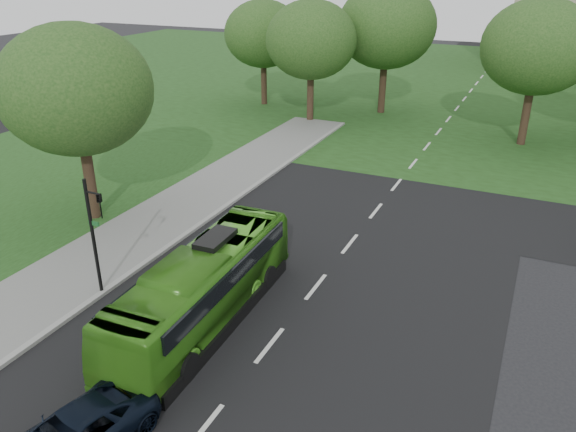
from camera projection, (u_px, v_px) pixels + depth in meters
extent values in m
plane|color=black|center=(295.00, 314.00, 20.04)|extent=(160.00, 160.00, 0.00)
cube|color=black|center=(420.00, 155.00, 36.57)|extent=(14.00, 120.00, 0.01)
cube|color=black|center=(396.00, 185.00, 31.61)|extent=(80.00, 12.00, 0.01)
cube|color=silver|center=(401.00, 179.00, 32.43)|extent=(0.15, 90.00, 0.01)
cube|color=gray|center=(38.00, 339.00, 18.59)|extent=(0.25, 60.00, 0.15)
cube|color=#1F4316|center=(475.00, 85.00, 57.22)|extent=(120.00, 60.00, 0.01)
cube|color=#1F4316|center=(10.00, 183.00, 31.82)|extent=(18.00, 60.00, 0.01)
cylinder|color=black|center=(310.00, 99.00, 43.64)|extent=(0.52, 0.52, 3.44)
ellipsoid|color=#1A4517|center=(311.00, 40.00, 41.80)|extent=(6.83, 6.83, 5.81)
cylinder|color=black|center=(382.00, 90.00, 46.12)|extent=(0.57, 0.57, 3.77)
ellipsoid|color=#1A4517|center=(387.00, 26.00, 44.06)|extent=(7.75, 7.75, 6.58)
cylinder|color=black|center=(525.00, 118.00, 37.99)|extent=(0.54, 0.54, 3.61)
ellipsoid|color=#1A4517|center=(538.00, 47.00, 36.06)|extent=(7.18, 7.18, 6.10)
cylinder|color=black|center=(264.00, 85.00, 48.97)|extent=(0.50, 0.50, 3.34)
ellipsoid|color=#1A4517|center=(263.00, 34.00, 47.20)|extent=(6.54, 6.54, 5.56)
cylinder|color=black|center=(90.00, 184.00, 26.98)|extent=(0.52, 0.52, 3.48)
ellipsoid|color=#1A4517|center=(76.00, 90.00, 25.11)|extent=(6.92, 6.92, 5.88)
imported|color=#42941F|center=(204.00, 287.00, 19.16)|extent=(2.55, 9.64, 2.67)
cylinder|color=black|center=(93.00, 239.00, 20.33)|extent=(0.13, 0.13, 4.63)
cylinder|color=black|center=(93.00, 193.00, 19.44)|extent=(0.65, 0.07, 0.07)
imported|color=black|center=(100.00, 206.00, 19.54)|extent=(0.18, 0.20, 0.93)
cube|color=#195926|center=(94.00, 223.00, 20.01)|extent=(0.46, 0.04, 0.17)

